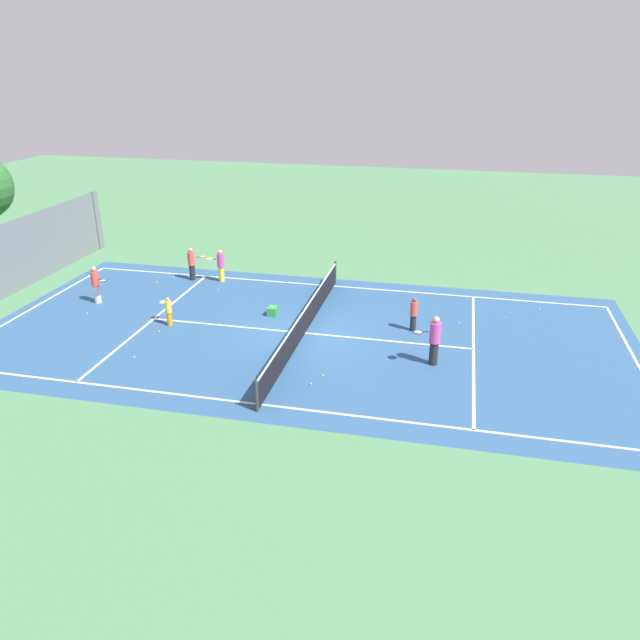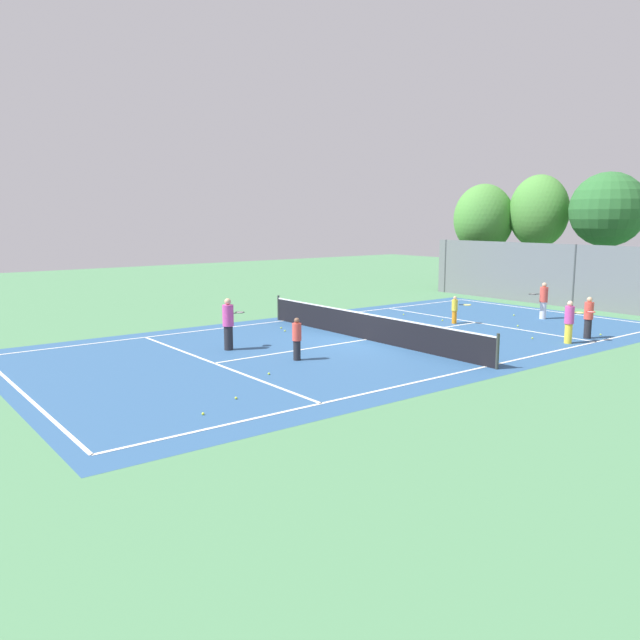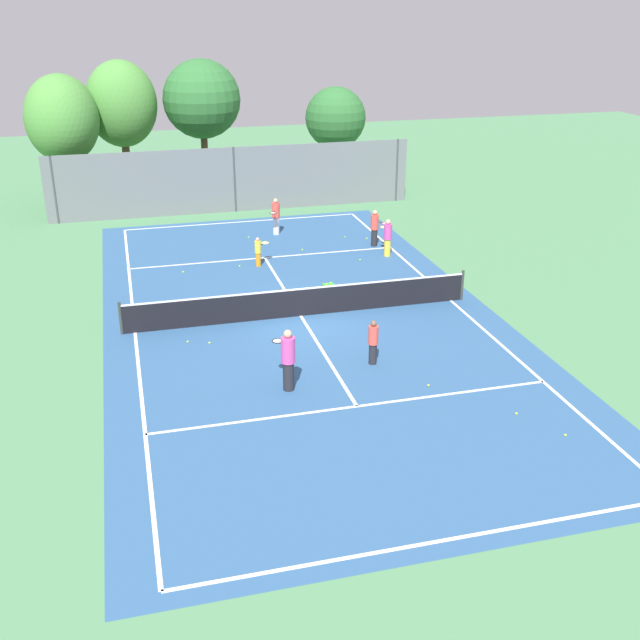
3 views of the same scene
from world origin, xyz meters
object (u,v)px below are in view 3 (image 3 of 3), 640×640
tennis_ball_5 (183,272)px  tennis_ball_10 (209,343)px  player_0 (375,228)px  tennis_ball_2 (240,266)px  tennis_ball_3 (345,237)px  tennis_ball_7 (565,435)px  tennis_ball_8 (360,260)px  ball_crate (329,289)px  player_3 (388,237)px  player_5 (373,342)px  player_2 (288,359)px  tennis_ball_0 (188,342)px  player_4 (276,216)px  tennis_ball_9 (302,250)px  tennis_ball_1 (428,385)px  player_1 (258,251)px  tennis_ball_4 (249,237)px  tennis_ball_6 (367,239)px  tennis_ball_11 (516,414)px

tennis_ball_5 → tennis_ball_10: bearing=-88.6°
player_0 → tennis_ball_5: size_ratio=24.00×
tennis_ball_2 → tennis_ball_10: 7.32m
tennis_ball_3 → tennis_ball_2: bearing=-152.5°
tennis_ball_5 → tennis_ball_7: (8.00, -14.54, 0.00)m
tennis_ball_8 → ball_crate: bearing=-124.2°
player_0 → tennis_ball_10: player_0 is taller
player_0 → player_3: 1.43m
player_0 → tennis_ball_8: 2.26m
player_5 → tennis_ball_3: 12.67m
player_2 → tennis_ball_0: 4.58m
tennis_ball_0 → tennis_ball_7: 11.61m
player_2 → player_4: (2.70, 14.60, -0.08)m
player_4 → tennis_ball_8: size_ratio=25.01×
player_2 → player_5: 2.91m
tennis_ball_0 → tennis_ball_9: 9.92m
tennis_ball_1 → tennis_ball_9: (-0.54, 12.78, 0.00)m
player_3 → tennis_ball_0: (-8.92, -6.57, -0.77)m
player_1 → tennis_ball_8: size_ratio=18.04×
tennis_ball_2 → tennis_ball_3: 5.87m
tennis_ball_4 → tennis_ball_6: size_ratio=1.00×
tennis_ball_4 → tennis_ball_8: size_ratio=1.00×
player_0 → tennis_ball_0: size_ratio=24.00×
tennis_ball_3 → tennis_ball_10: 12.15m
tennis_ball_1 → player_3: bearing=76.3°
tennis_ball_4 → tennis_ball_10: size_ratio=1.00×
player_2 → tennis_ball_7: player_2 is taller
player_2 → tennis_ball_6: bearing=63.3°
tennis_ball_7 → tennis_ball_1: bearing=124.6°
tennis_ball_9 → tennis_ball_11: 14.97m
player_3 → tennis_ball_6: size_ratio=23.68×
player_0 → tennis_ball_2: bearing=-168.5°
player_0 → tennis_ball_11: size_ratio=24.00×
tennis_ball_1 → player_1: bearing=103.3°
player_5 → tennis_ball_5: player_5 is taller
player_2 → tennis_ball_9: (3.27, 11.95, -0.89)m
player_0 → tennis_ball_11: (-1.03, -14.67, -0.79)m
tennis_ball_4 → tennis_ball_1: bearing=-80.9°
tennis_ball_7 → tennis_ball_11: (-0.66, 1.26, 0.00)m
player_3 → tennis_ball_7: (-0.44, -14.50, -0.77)m
player_0 → tennis_ball_6: player_0 is taller
player_5 → player_3: bearing=68.2°
player_0 → tennis_ball_4: bearing=153.5°
tennis_ball_10 → tennis_ball_6: bearing=48.6°
tennis_ball_1 → tennis_ball_6: bearing=79.1°
tennis_ball_6 → tennis_ball_10: (-8.18, -9.26, 0.00)m
ball_crate → tennis_ball_7: (3.07, -10.88, -0.15)m
tennis_ball_2 → tennis_ball_11: bearing=-69.3°
ball_crate → tennis_ball_0: ball_crate is taller
tennis_ball_3 → tennis_ball_11: 16.13m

